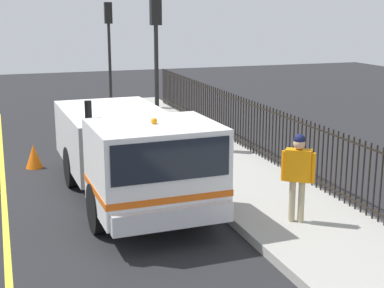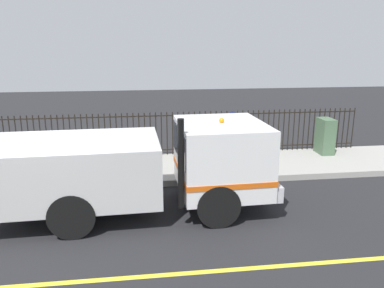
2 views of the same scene
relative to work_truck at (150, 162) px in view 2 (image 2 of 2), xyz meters
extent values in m
plane|color=#232326|center=(-0.33, 2.13, -1.21)|extent=(49.30, 49.30, 0.00)
cube|color=#A3A099|center=(2.85, 2.13, -1.12)|extent=(2.70, 22.41, 0.18)
cube|color=yellow|center=(-2.68, 2.13, -1.21)|extent=(0.12, 20.17, 0.01)
cube|color=white|center=(0.05, -1.68, 0.08)|extent=(2.37, 2.06, 1.61)
cube|color=black|center=(0.05, -1.68, 0.43)|extent=(2.18, 2.09, 0.71)
cube|color=silver|center=(-0.05, 1.67, -0.07)|extent=(2.42, 3.79, 1.31)
cube|color=silver|center=(0.09, -2.75, -0.58)|extent=(2.20, 0.27, 0.36)
cube|color=#DB5914|center=(0.05, -1.68, -0.28)|extent=(2.39, 2.08, 0.12)
cylinder|color=black|center=(1.08, -1.35, -0.73)|extent=(0.33, 0.97, 0.96)
cylinder|color=black|center=(-0.99, -1.42, -0.73)|extent=(0.33, 0.97, 0.96)
cylinder|color=black|center=(0.98, 1.70, -0.73)|extent=(0.33, 0.97, 0.96)
cylinder|color=black|center=(-1.08, 1.64, -0.73)|extent=(0.33, 0.97, 0.96)
sphere|color=orange|center=(0.05, -1.68, 0.93)|extent=(0.12, 0.12, 0.12)
cylinder|color=black|center=(-0.98, -0.62, 0.24)|extent=(0.14, 0.14, 1.93)
cube|color=orange|center=(2.59, -2.56, 0.09)|extent=(0.52, 0.47, 0.61)
sphere|color=tan|center=(2.59, -2.56, 0.51)|extent=(0.23, 0.23, 0.23)
sphere|color=#14193F|center=(2.59, -2.56, 0.58)|extent=(0.21, 0.21, 0.21)
cylinder|color=tan|center=(2.66, -2.61, -0.62)|extent=(0.12, 0.12, 0.82)
cylinder|color=tan|center=(2.53, -2.51, -0.62)|extent=(0.12, 0.12, 0.82)
cylinder|color=orange|center=(2.81, -2.72, 0.06)|extent=(0.09, 0.09, 0.58)
cylinder|color=orange|center=(2.38, -2.40, 0.06)|extent=(0.09, 0.09, 0.58)
cylinder|color=black|center=(4.07, -7.39, -0.29)|extent=(0.04, 0.04, 1.47)
cylinder|color=black|center=(4.07, -7.20, -0.29)|extent=(0.04, 0.04, 1.47)
cylinder|color=black|center=(4.07, -7.02, -0.29)|extent=(0.04, 0.04, 1.47)
cylinder|color=black|center=(4.07, -6.83, -0.29)|extent=(0.04, 0.04, 1.47)
cylinder|color=black|center=(4.07, -6.64, -0.29)|extent=(0.04, 0.04, 1.47)
cylinder|color=black|center=(4.07, -6.46, -0.29)|extent=(0.04, 0.04, 1.47)
cylinder|color=black|center=(4.07, -6.27, -0.29)|extent=(0.04, 0.04, 1.47)
cylinder|color=black|center=(4.07, -6.08, -0.29)|extent=(0.04, 0.04, 1.47)
cylinder|color=black|center=(4.07, -5.90, -0.29)|extent=(0.04, 0.04, 1.47)
cylinder|color=black|center=(4.07, -5.71, -0.29)|extent=(0.04, 0.04, 1.47)
cylinder|color=black|center=(4.07, -5.52, -0.29)|extent=(0.04, 0.04, 1.47)
cylinder|color=black|center=(4.07, -5.34, -0.29)|extent=(0.04, 0.04, 1.47)
cylinder|color=black|center=(4.07, -5.15, -0.29)|extent=(0.04, 0.04, 1.47)
cylinder|color=black|center=(4.07, -4.96, -0.29)|extent=(0.04, 0.04, 1.47)
cylinder|color=black|center=(4.07, -4.78, -0.29)|extent=(0.04, 0.04, 1.47)
cylinder|color=black|center=(4.07, -4.59, -0.29)|extent=(0.04, 0.04, 1.47)
cylinder|color=black|center=(4.07, -4.40, -0.29)|extent=(0.04, 0.04, 1.47)
cylinder|color=black|center=(4.07, -4.22, -0.29)|extent=(0.04, 0.04, 1.47)
cylinder|color=black|center=(4.07, -4.03, -0.29)|extent=(0.04, 0.04, 1.47)
cylinder|color=black|center=(4.07, -3.84, -0.29)|extent=(0.04, 0.04, 1.47)
cylinder|color=black|center=(4.07, -3.66, -0.29)|extent=(0.04, 0.04, 1.47)
cylinder|color=black|center=(4.07, -3.47, -0.29)|extent=(0.04, 0.04, 1.47)
cylinder|color=black|center=(4.07, -3.28, -0.29)|extent=(0.04, 0.04, 1.47)
cylinder|color=black|center=(4.07, -3.10, -0.29)|extent=(0.04, 0.04, 1.47)
cylinder|color=black|center=(4.07, -2.91, -0.29)|extent=(0.04, 0.04, 1.47)
cylinder|color=black|center=(4.07, -2.72, -0.29)|extent=(0.04, 0.04, 1.47)
cylinder|color=black|center=(4.07, -2.54, -0.29)|extent=(0.04, 0.04, 1.47)
cylinder|color=black|center=(4.07, -2.35, -0.29)|extent=(0.04, 0.04, 1.47)
cylinder|color=black|center=(4.07, -2.16, -0.29)|extent=(0.04, 0.04, 1.47)
cylinder|color=black|center=(4.07, -1.98, -0.29)|extent=(0.04, 0.04, 1.47)
cylinder|color=black|center=(4.07, -1.79, -0.29)|extent=(0.04, 0.04, 1.47)
cylinder|color=black|center=(4.07, -1.60, -0.29)|extent=(0.04, 0.04, 1.47)
cylinder|color=black|center=(4.07, -1.42, -0.29)|extent=(0.04, 0.04, 1.47)
cylinder|color=black|center=(4.07, -1.23, -0.29)|extent=(0.04, 0.04, 1.47)
cylinder|color=black|center=(4.07, -1.04, -0.29)|extent=(0.04, 0.04, 1.47)
cylinder|color=black|center=(4.07, -0.86, -0.29)|extent=(0.04, 0.04, 1.47)
cylinder|color=black|center=(4.07, -0.67, -0.29)|extent=(0.04, 0.04, 1.47)
cylinder|color=black|center=(4.07, -0.48, -0.29)|extent=(0.04, 0.04, 1.47)
cylinder|color=black|center=(4.07, -0.30, -0.29)|extent=(0.04, 0.04, 1.47)
cylinder|color=black|center=(4.07, -0.11, -0.29)|extent=(0.04, 0.04, 1.47)
cylinder|color=black|center=(4.07, 0.08, -0.29)|extent=(0.04, 0.04, 1.47)
cylinder|color=black|center=(4.07, 0.26, -0.29)|extent=(0.04, 0.04, 1.47)
cylinder|color=black|center=(4.07, 0.45, -0.29)|extent=(0.04, 0.04, 1.47)
cylinder|color=black|center=(4.07, 0.64, -0.29)|extent=(0.04, 0.04, 1.47)
cylinder|color=black|center=(4.07, 0.82, -0.29)|extent=(0.04, 0.04, 1.47)
cylinder|color=black|center=(4.07, 1.01, -0.29)|extent=(0.04, 0.04, 1.47)
cylinder|color=black|center=(4.07, 1.20, -0.29)|extent=(0.04, 0.04, 1.47)
cylinder|color=black|center=(4.07, 1.39, -0.29)|extent=(0.04, 0.04, 1.47)
cylinder|color=black|center=(4.07, 1.57, -0.29)|extent=(0.04, 0.04, 1.47)
cylinder|color=black|center=(4.07, 1.76, -0.29)|extent=(0.04, 0.04, 1.47)
cylinder|color=black|center=(4.07, 1.95, -0.29)|extent=(0.04, 0.04, 1.47)
cylinder|color=black|center=(4.07, 2.13, -0.29)|extent=(0.04, 0.04, 1.47)
cylinder|color=black|center=(4.07, 2.32, -0.29)|extent=(0.04, 0.04, 1.47)
cylinder|color=black|center=(4.07, 2.51, -0.29)|extent=(0.04, 0.04, 1.47)
cylinder|color=black|center=(4.07, 2.69, -0.29)|extent=(0.04, 0.04, 1.47)
cylinder|color=black|center=(4.07, 2.88, -0.29)|extent=(0.04, 0.04, 1.47)
cylinder|color=black|center=(4.07, 3.07, -0.29)|extent=(0.04, 0.04, 1.47)
cylinder|color=black|center=(4.07, 3.25, -0.29)|extent=(0.04, 0.04, 1.47)
cylinder|color=black|center=(4.07, 3.44, -0.29)|extent=(0.04, 0.04, 1.47)
cylinder|color=black|center=(4.07, 3.63, -0.29)|extent=(0.04, 0.04, 1.47)
cylinder|color=black|center=(4.07, 3.81, -0.29)|extent=(0.04, 0.04, 1.47)
cylinder|color=black|center=(4.07, 4.00, -0.29)|extent=(0.04, 0.04, 1.47)
cylinder|color=black|center=(4.07, 4.19, -0.29)|extent=(0.04, 0.04, 1.47)
cylinder|color=black|center=(4.07, 4.37, -0.29)|extent=(0.04, 0.04, 1.47)
cylinder|color=black|center=(4.07, 4.56, -0.29)|extent=(0.04, 0.04, 1.47)
cube|color=black|center=(4.07, 2.13, 0.33)|extent=(0.04, 19.05, 0.04)
cube|color=black|center=(4.07, 2.13, -0.85)|extent=(0.04, 19.05, 0.04)
cube|color=#4C6B4C|center=(3.51, -6.06, -0.42)|extent=(0.71, 0.44, 1.22)
camera|label=1|loc=(-2.60, -11.52, 2.95)|focal=52.79mm
camera|label=2|loc=(-8.45, 0.14, 2.67)|focal=35.55mm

